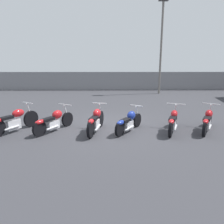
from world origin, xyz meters
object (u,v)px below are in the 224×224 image
object	(u,v)px
motorcycle_slot_2	(96,121)
motorcycle_slot_3	(129,122)
motorcycle_slot_0	(14,121)
motorcycle_slot_5	(208,121)
motorcycle_slot_1	(53,121)
motorcycle_slot_4	(173,121)
light_pole_left	(162,39)

from	to	relation	value
motorcycle_slot_2	motorcycle_slot_3	world-z (taller)	motorcycle_slot_2
motorcycle_slot_2	motorcycle_slot_3	distance (m)	1.26
motorcycle_slot_2	motorcycle_slot_0	bearing A→B (deg)	-167.97
motorcycle_slot_2	motorcycle_slot_5	xyz separation A→B (m)	(4.33, 0.10, -0.03)
motorcycle_slot_0	motorcycle_slot_3	bearing A→B (deg)	31.22
motorcycle_slot_1	motorcycle_slot_4	size ratio (longest dim) A/B	0.96
light_pole_left	motorcycle_slot_3	world-z (taller)	light_pole_left
motorcycle_slot_5	motorcycle_slot_4	bearing A→B (deg)	-145.80
motorcycle_slot_1	motorcycle_slot_3	size ratio (longest dim) A/B	1.08
motorcycle_slot_1	motorcycle_slot_4	distance (m)	4.61
motorcycle_slot_4	motorcycle_slot_3	bearing A→B (deg)	-158.49
motorcycle_slot_4	light_pole_left	bearing A→B (deg)	103.31
light_pole_left	motorcycle_slot_2	xyz separation A→B (m)	(-4.54, -9.64, -3.79)
light_pole_left	motorcycle_slot_0	bearing A→B (deg)	-128.57
light_pole_left	motorcycle_slot_2	world-z (taller)	light_pole_left
motorcycle_slot_1	motorcycle_slot_2	bearing A→B (deg)	28.05
motorcycle_slot_5	motorcycle_slot_3	bearing A→B (deg)	-148.42
motorcycle_slot_4	motorcycle_slot_5	xyz separation A→B (m)	(1.37, 0.09, 0.00)
light_pole_left	motorcycle_slot_5	bearing A→B (deg)	-91.23
motorcycle_slot_2	motorcycle_slot_4	bearing A→B (deg)	12.70
motorcycle_slot_0	motorcycle_slot_3	xyz separation A→B (m)	(4.39, 0.02, -0.05)
motorcycle_slot_0	motorcycle_slot_5	size ratio (longest dim) A/B	1.04
motorcycle_slot_4	motorcycle_slot_1	bearing A→B (deg)	-158.67
light_pole_left	motorcycle_slot_0	size ratio (longest dim) A/B	3.72
motorcycle_slot_4	motorcycle_slot_2	bearing A→B (deg)	-157.23
motorcycle_slot_3	motorcycle_slot_2	bearing A→B (deg)	-144.34
motorcycle_slot_5	motorcycle_slot_2	bearing A→B (deg)	-148.17
motorcycle_slot_2	motorcycle_slot_4	xyz separation A→B (m)	(2.97, 0.01, -0.03)
motorcycle_slot_2	motorcycle_slot_4	world-z (taller)	motorcycle_slot_2
motorcycle_slot_3	motorcycle_slot_1	bearing A→B (deg)	-147.59
motorcycle_slot_1	motorcycle_slot_3	distance (m)	2.90
motorcycle_slot_2	motorcycle_slot_3	size ratio (longest dim) A/B	1.20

